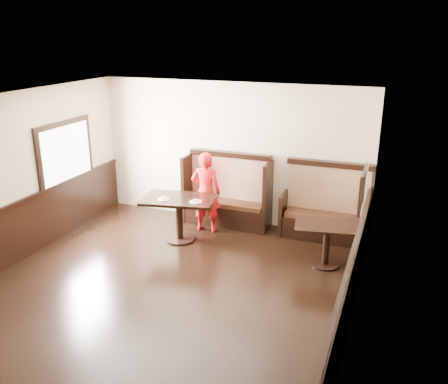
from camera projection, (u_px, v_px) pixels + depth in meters
The scene contains 9 objects.
ground at pixel (146, 306), 6.73m from camera, with size 7.00×7.00×0.00m, color black.
room_shell at pixel (136, 252), 6.86m from camera, with size 7.00×7.00×7.00m.
booth_main at pixel (228, 198), 9.47m from camera, with size 1.75×0.72×1.45m.
booth_neighbor at pixel (326, 213), 8.82m from camera, with size 1.65×0.72×1.45m.
table_main at pixel (179, 208), 8.66m from camera, with size 1.43×1.04×0.83m.
table_neighbor at pixel (327, 235), 7.75m from camera, with size 1.16×0.86×0.73m.
child at pixel (206, 192), 9.04m from camera, with size 0.57×0.38×1.57m, color red.
pizza_plate_left at pixel (164, 199), 8.52m from camera, with size 0.20×0.20×0.04m.
pizza_plate_right at pixel (196, 201), 8.39m from camera, with size 0.22×0.22×0.04m.
Camera 1 is at (3.12, -5.06, 3.72)m, focal length 38.00 mm.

